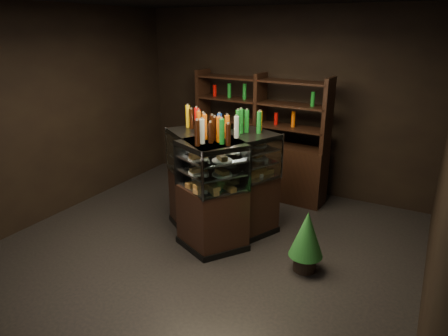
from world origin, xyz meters
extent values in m
plane|color=black|center=(0.00, 0.00, 0.00)|extent=(5.00, 5.00, 0.00)
cube|color=black|center=(0.00, 2.50, 1.50)|extent=(5.00, 0.02, 3.00)
cube|color=black|center=(2.50, 0.00, 1.50)|extent=(0.02, 5.00, 3.00)
cube|color=black|center=(-2.50, 0.00, 1.50)|extent=(0.02, 5.00, 3.00)
cube|color=black|center=(0.13, 0.43, 0.41)|extent=(1.08, 1.39, 0.81)
cube|color=black|center=(0.13, 0.43, 0.04)|extent=(1.11, 1.43, 0.08)
cube|color=black|center=(0.13, 0.43, 1.36)|extent=(1.08, 1.39, 0.06)
cube|color=silver|center=(0.13, 0.43, 0.82)|extent=(1.01, 1.33, 0.02)
cube|color=silver|center=(0.13, 0.43, 1.02)|extent=(1.01, 1.33, 0.02)
cube|color=silver|center=(0.13, 0.43, 1.19)|extent=(1.01, 1.33, 0.02)
cube|color=white|center=(0.42, 0.30, 1.10)|extent=(0.52, 1.14, 0.57)
cylinder|color=silver|center=(0.67, 0.87, 1.10)|extent=(0.03, 0.03, 0.59)
cylinder|color=silver|center=(0.16, -0.26, 1.10)|extent=(0.03, 0.03, 0.59)
cube|color=black|center=(-0.17, 0.35, 0.41)|extent=(1.38, 1.23, 0.81)
cube|color=black|center=(-0.17, 0.35, 0.04)|extent=(1.42, 1.26, 0.08)
cube|color=black|center=(-0.17, 0.35, 1.36)|extent=(1.38, 1.23, 0.06)
cube|color=silver|center=(-0.17, 0.35, 0.82)|extent=(1.31, 1.16, 0.02)
cube|color=silver|center=(-0.17, 0.35, 1.02)|extent=(1.31, 1.16, 0.02)
cube|color=silver|center=(-0.17, 0.35, 1.19)|extent=(1.31, 1.16, 0.02)
cube|color=white|center=(-0.35, 0.09, 1.10)|extent=(1.02, 0.73, 0.57)
cylinder|color=silver|center=(0.16, -0.26, 1.10)|extent=(0.03, 0.03, 0.59)
cylinder|color=silver|center=(-0.86, 0.46, 1.10)|extent=(0.03, 0.03, 0.59)
cube|color=#B67441|center=(-0.06, -0.06, 0.86)|extent=(0.16, 0.20, 0.06)
cube|color=#B67441|center=(0.01, 0.08, 0.86)|extent=(0.16, 0.20, 0.06)
cube|color=#B67441|center=(0.07, 0.22, 0.86)|extent=(0.16, 0.20, 0.06)
cube|color=#B67441|center=(0.13, 0.35, 0.86)|extent=(0.16, 0.20, 0.06)
cube|color=#B67441|center=(0.19, 0.49, 0.86)|extent=(0.16, 0.20, 0.06)
cube|color=#B67441|center=(0.25, 0.63, 0.86)|extent=(0.16, 0.20, 0.06)
cube|color=#B67441|center=(0.31, 0.76, 0.86)|extent=(0.16, 0.20, 0.06)
cube|color=#B67441|center=(0.37, 0.90, 0.86)|extent=(0.16, 0.20, 0.06)
cylinder|color=white|center=(-0.06, 0.00, 1.03)|extent=(0.24, 0.24, 0.02)
cube|color=#B67441|center=(-0.06, 0.00, 1.07)|extent=(0.15, 0.19, 0.05)
cylinder|color=white|center=(0.13, 0.43, 1.03)|extent=(0.24, 0.24, 0.02)
cube|color=#B67441|center=(0.13, 0.43, 1.07)|extent=(0.15, 0.19, 0.05)
cylinder|color=white|center=(0.32, 0.87, 1.03)|extent=(0.24, 0.24, 0.02)
cube|color=#B67441|center=(0.32, 0.87, 1.07)|extent=(0.15, 0.19, 0.05)
cylinder|color=white|center=(-0.06, 0.00, 1.21)|extent=(0.24, 0.24, 0.02)
cube|color=#B67441|center=(-0.06, 0.00, 1.24)|extent=(0.15, 0.19, 0.05)
cylinder|color=white|center=(0.13, 0.43, 1.21)|extent=(0.24, 0.24, 0.02)
cube|color=#B67441|center=(0.13, 0.43, 1.24)|extent=(0.15, 0.19, 0.05)
cylinder|color=white|center=(0.32, 0.87, 1.21)|extent=(0.24, 0.24, 0.02)
cube|color=#B67441|center=(0.32, 0.87, 1.24)|extent=(0.15, 0.19, 0.05)
cube|color=#B67441|center=(-0.61, 0.63, 0.86)|extent=(0.20, 0.18, 0.06)
cube|color=#B67441|center=(-0.49, 0.54, 0.86)|extent=(0.20, 0.18, 0.06)
cube|color=#B67441|center=(-0.37, 0.46, 0.86)|extent=(0.20, 0.18, 0.06)
cube|color=#B67441|center=(-0.25, 0.37, 0.86)|extent=(0.20, 0.18, 0.06)
cube|color=#B67441|center=(-0.13, 0.28, 0.86)|extent=(0.20, 0.18, 0.06)
cube|color=#B67441|center=(0.00, 0.20, 0.86)|extent=(0.20, 0.18, 0.06)
cube|color=#B67441|center=(0.12, 0.11, 0.86)|extent=(0.20, 0.18, 0.06)
cube|color=#B67441|center=(0.24, 0.02, 0.86)|extent=(0.20, 0.18, 0.06)
cylinder|color=white|center=(-0.56, 0.62, 1.03)|extent=(0.24, 0.24, 0.02)
cube|color=#B67441|center=(-0.56, 0.62, 1.07)|extent=(0.19, 0.17, 0.05)
cylinder|color=white|center=(-0.17, 0.35, 1.03)|extent=(0.24, 0.24, 0.02)
cube|color=#B67441|center=(-0.17, 0.35, 1.07)|extent=(0.19, 0.17, 0.05)
cylinder|color=white|center=(0.22, 0.08, 1.03)|extent=(0.24, 0.24, 0.02)
cube|color=#B67441|center=(0.22, 0.08, 1.07)|extent=(0.19, 0.17, 0.05)
cylinder|color=white|center=(-0.56, 0.62, 1.21)|extent=(0.24, 0.24, 0.02)
cube|color=#B67441|center=(-0.56, 0.62, 1.24)|extent=(0.19, 0.17, 0.05)
cylinder|color=white|center=(-0.17, 0.35, 1.21)|extent=(0.24, 0.24, 0.02)
cube|color=#B67441|center=(-0.17, 0.35, 1.24)|extent=(0.19, 0.17, 0.05)
cylinder|color=white|center=(0.22, 0.08, 1.21)|extent=(0.24, 0.24, 0.02)
cube|color=#B67441|center=(0.22, 0.08, 1.24)|extent=(0.19, 0.17, 0.05)
cylinder|color=#0F38B2|center=(-0.08, -0.04, 1.53)|extent=(0.06, 0.06, 0.28)
cylinder|color=silver|center=(-0.08, -0.04, 1.68)|extent=(0.03, 0.03, 0.02)
cylinder|color=yellow|center=(-0.04, 0.04, 1.53)|extent=(0.06, 0.06, 0.28)
cylinder|color=silver|center=(-0.04, 0.04, 1.68)|extent=(0.03, 0.03, 0.02)
cylinder|color=#D8590A|center=(-0.01, 0.13, 1.53)|extent=(0.06, 0.06, 0.28)
cylinder|color=silver|center=(-0.01, 0.13, 1.68)|extent=(0.03, 0.03, 0.02)
cylinder|color=#147223|center=(0.03, 0.22, 1.53)|extent=(0.06, 0.06, 0.28)
cylinder|color=silver|center=(0.03, 0.22, 1.68)|extent=(0.03, 0.03, 0.02)
cylinder|color=black|center=(0.07, 0.30, 1.53)|extent=(0.06, 0.06, 0.28)
cylinder|color=silver|center=(0.07, 0.30, 1.68)|extent=(0.03, 0.03, 0.02)
cylinder|color=silver|center=(0.11, 0.39, 1.53)|extent=(0.06, 0.06, 0.28)
cylinder|color=silver|center=(0.11, 0.39, 1.68)|extent=(0.03, 0.03, 0.02)
cylinder|color=#B20C0A|center=(0.15, 0.48, 1.53)|extent=(0.06, 0.06, 0.28)
cylinder|color=silver|center=(0.15, 0.48, 1.68)|extent=(0.03, 0.03, 0.02)
cylinder|color=#0F38B2|center=(0.19, 0.56, 1.53)|extent=(0.06, 0.06, 0.28)
cylinder|color=silver|center=(0.19, 0.56, 1.68)|extent=(0.03, 0.03, 0.02)
cylinder|color=yellow|center=(0.23, 0.65, 1.53)|extent=(0.06, 0.06, 0.28)
cylinder|color=silver|center=(0.23, 0.65, 1.68)|extent=(0.03, 0.03, 0.02)
cylinder|color=#D8590A|center=(0.27, 0.74, 1.53)|extent=(0.06, 0.06, 0.28)
cylinder|color=silver|center=(0.27, 0.74, 1.68)|extent=(0.03, 0.03, 0.02)
cylinder|color=#147223|center=(0.30, 0.82, 1.53)|extent=(0.06, 0.06, 0.28)
cylinder|color=silver|center=(0.30, 0.82, 1.68)|extent=(0.03, 0.03, 0.02)
cylinder|color=black|center=(0.34, 0.91, 1.53)|extent=(0.06, 0.06, 0.28)
cylinder|color=silver|center=(0.34, 0.91, 1.68)|extent=(0.03, 0.03, 0.02)
cylinder|color=#0F38B2|center=(-0.60, 0.65, 1.53)|extent=(0.06, 0.06, 0.28)
cylinder|color=silver|center=(-0.60, 0.65, 1.68)|extent=(0.03, 0.03, 0.02)
cylinder|color=yellow|center=(-0.52, 0.60, 1.53)|extent=(0.06, 0.06, 0.28)
cylinder|color=silver|center=(-0.52, 0.60, 1.68)|extent=(0.03, 0.03, 0.02)
cylinder|color=#D8590A|center=(-0.44, 0.54, 1.53)|extent=(0.06, 0.06, 0.28)
cylinder|color=silver|center=(-0.44, 0.54, 1.68)|extent=(0.03, 0.03, 0.02)
cylinder|color=#147223|center=(-0.36, 0.49, 1.53)|extent=(0.06, 0.06, 0.28)
cylinder|color=silver|center=(-0.36, 0.49, 1.68)|extent=(0.03, 0.03, 0.02)
cylinder|color=black|center=(-0.29, 0.43, 1.53)|extent=(0.06, 0.06, 0.28)
cylinder|color=silver|center=(-0.29, 0.43, 1.68)|extent=(0.03, 0.03, 0.02)
cylinder|color=silver|center=(-0.21, 0.38, 1.53)|extent=(0.06, 0.06, 0.28)
cylinder|color=silver|center=(-0.21, 0.38, 1.68)|extent=(0.03, 0.03, 0.02)
cylinder|color=#B20C0A|center=(-0.13, 0.32, 1.53)|extent=(0.06, 0.06, 0.28)
cylinder|color=silver|center=(-0.13, 0.32, 1.68)|extent=(0.03, 0.03, 0.02)
cylinder|color=#0F38B2|center=(-0.05, 0.27, 1.53)|extent=(0.06, 0.06, 0.28)
cylinder|color=silver|center=(-0.05, 0.27, 1.68)|extent=(0.03, 0.03, 0.02)
cylinder|color=yellow|center=(0.03, 0.21, 1.53)|extent=(0.06, 0.06, 0.28)
cylinder|color=silver|center=(0.03, 0.21, 1.68)|extent=(0.03, 0.03, 0.02)
cylinder|color=#D8590A|center=(0.10, 0.16, 1.53)|extent=(0.06, 0.06, 0.28)
cylinder|color=silver|center=(0.10, 0.16, 1.68)|extent=(0.03, 0.03, 0.02)
cylinder|color=#147223|center=(0.18, 0.10, 1.53)|extent=(0.06, 0.06, 0.28)
cylinder|color=silver|center=(0.18, 0.10, 1.68)|extent=(0.03, 0.03, 0.02)
cylinder|color=black|center=(0.26, 0.05, 1.53)|extent=(0.06, 0.06, 0.28)
cylinder|color=silver|center=(0.26, 0.05, 1.68)|extent=(0.03, 0.03, 0.02)
cylinder|color=black|center=(1.26, 0.17, 0.10)|extent=(0.26, 0.26, 0.20)
cone|color=#175019|center=(1.26, 0.17, 0.47)|extent=(0.39, 0.39, 0.55)
cone|color=#175019|center=(1.26, 0.17, 0.65)|extent=(0.31, 0.31, 0.38)
cube|color=black|center=(-0.17, 2.05, 0.45)|extent=(2.30, 0.56, 0.90)
cube|color=black|center=(-1.27, 2.12, 1.45)|extent=(0.08, 0.38, 1.10)
cube|color=black|center=(-0.17, 2.05, 1.45)|extent=(0.08, 0.38, 1.10)
cube|color=black|center=(0.94, 1.98, 1.45)|extent=(0.08, 0.38, 1.10)
cube|color=black|center=(-0.17, 2.05, 1.20)|extent=(2.25, 0.51, 0.03)
cube|color=black|center=(-0.17, 2.05, 1.55)|extent=(2.25, 0.51, 0.03)
cube|color=black|center=(-0.17, 2.05, 1.90)|extent=(2.25, 0.51, 0.03)
cylinder|color=#0F38B2|center=(-1.03, 2.10, 1.32)|extent=(0.06, 0.06, 0.22)
cylinder|color=yellow|center=(-0.74, 2.08, 1.32)|extent=(0.06, 0.06, 0.22)
cylinder|color=#D8590A|center=(-0.46, 2.07, 1.32)|extent=(0.06, 0.06, 0.22)
cylinder|color=#147223|center=(-0.17, 2.05, 1.32)|extent=(0.06, 0.06, 0.22)
cylinder|color=black|center=(0.12, 2.03, 1.32)|extent=(0.06, 0.06, 0.22)
cylinder|color=silver|center=(0.41, 2.02, 1.32)|extent=(0.06, 0.06, 0.22)
cylinder|color=#B20C0A|center=(0.69, 2.00, 1.32)|extent=(0.06, 0.06, 0.22)
camera|label=1|loc=(2.35, -3.79, 2.67)|focal=32.00mm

